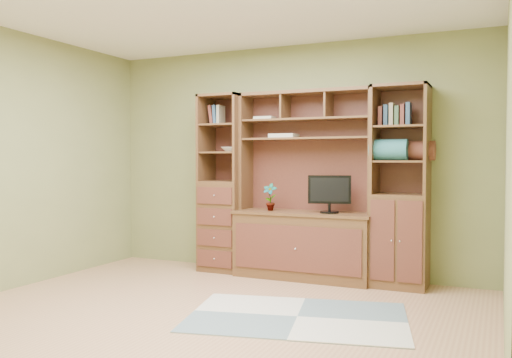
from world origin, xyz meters
The scene contains 11 objects.
room centered at (0.00, 0.00, 1.30)m, with size 4.60×4.10×2.64m.
center_hutch centered at (0.26, 1.73, 1.02)m, with size 1.54×0.53×2.05m, color #51331C.
left_tower centered at (-0.74, 1.77, 1.02)m, with size 0.50×0.45×2.05m, color #51331C.
right_tower centered at (1.28, 1.77, 1.02)m, with size 0.55×0.45×2.05m, color #51331C.
rug centered at (0.70, 0.31, 0.01)m, with size 1.76×1.18×0.01m, color #949A99.
monitor centered at (0.56, 1.70, 1.01)m, with size 0.45×0.20×0.55m, color black.
orchid centered at (-0.13, 1.70, 0.88)m, with size 0.16×0.11×0.30m, color #9A3E34.
magazines centered at (-0.01, 1.82, 1.56)m, with size 0.29×0.21×0.04m, color #B3AC99.
bowl centered at (-0.64, 1.77, 1.42)m, with size 0.22×0.22×0.05m, color beige.
blanket_teal centered at (1.17, 1.73, 1.40)m, with size 0.37×0.21×0.21m, color #29666D.
blanket_red centered at (1.43, 1.85, 1.39)m, with size 0.36×0.20×0.20m, color brown.
Camera 1 is at (2.21, -3.83, 1.30)m, focal length 38.00 mm.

